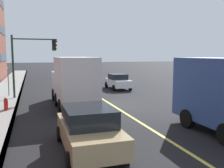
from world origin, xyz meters
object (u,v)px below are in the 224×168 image
Objects in this scene: truck_white at (73,81)px; street_sign_post at (8,78)px; car_tan at (89,129)px; car_white at (118,81)px; fire_hydrant at (6,105)px; traffic_light_mast at (31,55)px.

street_sign_post is at bearing 40.16° from truck_white.
car_tan is 13.95m from street_sign_post.
car_white is 4.21× the size of fire_hydrant.
street_sign_post is at bearing 15.91° from car_tan.
car_tan reaches higher than fire_hydrant.
truck_white is at bearing -83.27° from fire_hydrant.
street_sign_post is at bearing 57.51° from traffic_light_mast.
car_tan is 1.07× the size of car_white.
street_sign_post is 2.85× the size of fire_hydrant.
traffic_light_mast is (-3.23, 8.46, 2.69)m from car_white.
car_white is at bearing -78.94° from street_sign_post.
car_white is 0.57× the size of truck_white.
car_tan is 4.52× the size of fire_hydrant.
car_white is at bearing -51.77° from fire_hydrant.
street_sign_post is (-2.03, 10.36, 0.79)m from car_white.
fire_hydrant is (-7.92, 10.06, -0.32)m from car_white.
car_white is 9.45m from traffic_light_mast.
truck_white is 4.47m from fire_hydrant.
truck_white is at bearing -147.61° from traffic_light_mast.
street_sign_post is (1.21, 1.90, -1.90)m from traffic_light_mast.
traffic_light_mast is 1.90× the size of street_sign_post.
truck_white is 7.06m from street_sign_post.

